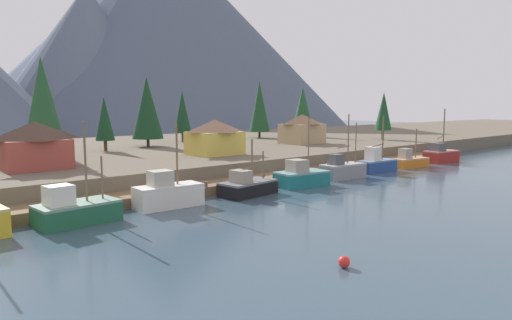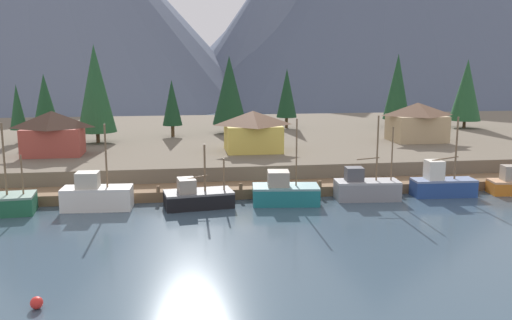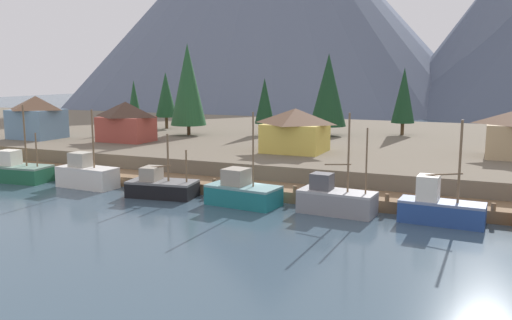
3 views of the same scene
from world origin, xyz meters
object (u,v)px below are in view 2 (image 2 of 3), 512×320
at_px(house_red, 53,133).
at_px(conifer_mid_left, 466,90).
at_px(house_yellow, 253,131).
at_px(conifer_back_left, 45,99).
at_px(house_tan, 417,122).
at_px(fishing_boat_teal, 285,192).
at_px(conifer_far_left, 17,107).
at_px(conifer_back_right, 229,90).
at_px(conifer_mid_right, 172,103).
at_px(conifer_far_right, 95,89).
at_px(conifer_near_left, 397,87).
at_px(conifer_near_right, 287,93).
at_px(channel_buoy, 37,303).
at_px(fishing_boat_white, 96,196).
at_px(fishing_boat_black, 197,197).
at_px(fishing_boat_blue, 442,184).
at_px(fishing_boat_grey, 366,188).

height_order(house_red, conifer_mid_left, conifer_mid_left).
relative_size(house_yellow, conifer_back_left, 0.77).
bearing_deg(house_red, house_tan, 5.84).
relative_size(fishing_boat_teal, conifer_far_left, 1.04).
bearing_deg(conifer_far_left, conifer_back_right, 11.67).
distance_m(conifer_mid_right, conifer_far_right, 11.28).
bearing_deg(conifer_near_left, house_yellow, -142.37).
distance_m(conifer_near_right, conifer_back_left, 37.01).
height_order(conifer_back_right, conifer_far_right, conifer_far_right).
bearing_deg(conifer_back_right, channel_buoy, -106.49).
xyz_separation_m(house_yellow, conifer_far_right, (-19.83, 9.97, 4.75)).
bearing_deg(conifer_mid_right, fishing_boat_white, -102.84).
xyz_separation_m(fishing_boat_black, conifer_mid_left, (45.31, 34.49, 7.76)).
bearing_deg(house_red, conifer_near_right, 34.30).
bearing_deg(conifer_near_right, conifer_far_right, -156.67).
bearing_deg(conifer_near_right, conifer_mid_right, -157.47).
bearing_deg(conifer_far_right, house_tan, -6.44).
xyz_separation_m(fishing_boat_black, house_tan, (30.97, 21.20, 4.27)).
bearing_deg(channel_buoy, house_tan, 45.58).
bearing_deg(conifer_mid_right, channel_buoy, -98.15).
distance_m(fishing_boat_blue, conifer_mid_left, 40.32).
bearing_deg(conifer_mid_left, fishing_boat_teal, -137.07).
relative_size(conifer_near_left, conifer_near_right, 1.24).
distance_m(house_red, channel_buoy, 37.47).
bearing_deg(conifer_back_right, house_red, -142.44).
distance_m(conifer_back_right, conifer_far_left, 29.84).
bearing_deg(house_tan, conifer_mid_right, 164.05).
relative_size(house_yellow, conifer_near_right, 0.72).
relative_size(fishing_boat_grey, channel_buoy, 11.84).
bearing_deg(fishing_boat_white, house_red, 116.72).
height_order(conifer_near_right, conifer_mid_left, conifer_mid_left).
xyz_separation_m(house_tan, house_red, (-47.06, -4.82, -0.04)).
height_order(conifer_far_left, conifer_far_right, conifer_far_right).
relative_size(fishing_boat_black, house_tan, 0.89).
xyz_separation_m(house_tan, conifer_near_left, (3.43, 15.66, 4.00)).
bearing_deg(fishing_boat_grey, conifer_mid_left, 54.13).
bearing_deg(conifer_near_right, conifer_back_right, -154.16).
bearing_deg(conifer_back_left, house_red, -75.21).
height_order(conifer_far_right, channel_buoy, conifer_far_right).
height_order(conifer_mid_left, conifer_far_right, conifer_far_right).
height_order(fishing_boat_white, house_yellow, fishing_boat_white).
distance_m(conifer_mid_right, conifer_back_left, 18.22).
bearing_deg(fishing_boat_white, house_tan, 30.42).
bearing_deg(conifer_far_left, house_red, -58.90).
bearing_deg(conifer_back_left, conifer_near_left, 4.26).
distance_m(conifer_near_right, conifer_far_left, 40.49).
bearing_deg(conifer_near_right, conifer_mid_left, -7.61).
bearing_deg(house_tan, fishing_boat_black, -145.61).
distance_m(fishing_boat_teal, conifer_far_right, 34.32).
height_order(house_yellow, house_red, house_red).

